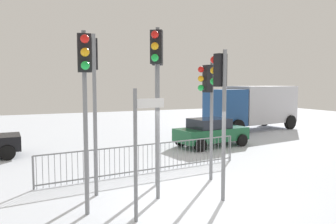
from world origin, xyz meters
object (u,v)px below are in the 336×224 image
object	(u,v)px
direction_sign_post	(138,148)
car_green_mid	(211,132)
traffic_light_rear_left	(157,75)
traffic_light_mid_right	(85,81)
traffic_light_foreground_right	(208,94)
traffic_light_foreground_left	(220,91)
delivery_truck	(253,105)
traffic_light_mid_left	(92,78)
traffic_light_rear_right	(157,75)

from	to	relation	value
direction_sign_post	car_green_mid	world-z (taller)	direction_sign_post
traffic_light_rear_left	traffic_light_mid_right	world-z (taller)	traffic_light_rear_left
traffic_light_foreground_right	traffic_light_mid_right	bearing A→B (deg)	111.11
car_green_mid	traffic_light_foreground_right	bearing A→B (deg)	-130.00
traffic_light_foreground_left	direction_sign_post	distance (m)	2.93
traffic_light_foreground_right	direction_sign_post	bearing A→B (deg)	126.97
traffic_light_foreground_right	traffic_light_foreground_left	bearing A→B (deg)	162.03
traffic_light_foreground_right	traffic_light_rear_left	world-z (taller)	traffic_light_rear_left
traffic_light_rear_left	car_green_mid	world-z (taller)	traffic_light_rear_left
traffic_light_foreground_left	delivery_truck	bearing A→B (deg)	34.67
traffic_light_rear_left	delivery_truck	size ratio (longest dim) A/B	0.66
traffic_light_mid_left	direction_sign_post	distance (m)	2.93
traffic_light_foreground_left	direction_sign_post	size ratio (longest dim) A/B	1.33
traffic_light_rear_left	traffic_light_foreground_left	world-z (taller)	traffic_light_rear_left
traffic_light_foreground_right	delivery_truck	bearing A→B (deg)	-42.72
traffic_light_rear_left	traffic_light_foreground_right	bearing A→B (deg)	19.64
traffic_light_mid_left	traffic_light_rear_left	world-z (taller)	traffic_light_rear_left
traffic_light_foreground_left	car_green_mid	distance (m)	8.24
traffic_light_foreground_right	car_green_mid	xyz separation A→B (m)	(3.27, 5.16, -2.15)
car_green_mid	delivery_truck	xyz separation A→B (m)	(5.95, 4.17, 0.97)
traffic_light_foreground_left	traffic_light_mid_right	distance (m)	3.65
delivery_truck	car_green_mid	bearing A→B (deg)	25.96
traffic_light_foreground_right	traffic_light_mid_left	xyz separation A→B (m)	(-3.80, 0.11, 0.50)
direction_sign_post	traffic_light_mid_left	bearing A→B (deg)	99.06
traffic_light_mid_right	direction_sign_post	distance (m)	2.02
traffic_light_rear_left	traffic_light_rear_right	bearing A→B (deg)	-81.39
traffic_light_rear_right	traffic_light_foreground_right	bearing A→B (deg)	-121.81
traffic_light_rear_right	car_green_mid	world-z (taller)	traffic_light_rear_right
traffic_light_mid_left	direction_sign_post	xyz separation A→B (m)	(0.59, -2.35, -1.65)
traffic_light_mid_right	traffic_light_foreground_left	bearing A→B (deg)	-177.53
traffic_light_mid_left	car_green_mid	xyz separation A→B (m)	(7.07, 5.05, -2.64)
traffic_light_mid_right	delivery_truck	size ratio (longest dim) A/B	0.62
traffic_light_foreground_right	traffic_light_mid_left	world-z (taller)	traffic_light_mid_left
traffic_light_rear_right	traffic_light_rear_left	world-z (taller)	traffic_light_rear_left
traffic_light_foreground_right	traffic_light_mid_left	distance (m)	3.83
traffic_light_rear_left	traffic_light_foreground_left	distance (m)	2.37
traffic_light_mid_left	traffic_light_foreground_left	xyz separation A→B (m)	(3.17, -1.84, -0.35)
delivery_truck	direction_sign_post	bearing A→B (deg)	33.92
direction_sign_post	traffic_light_mid_right	bearing A→B (deg)	138.85
traffic_light_rear_right	traffic_light_foreground_left	world-z (taller)	traffic_light_rear_right
traffic_light_mid_left	delivery_truck	bearing A→B (deg)	15.76
car_green_mid	delivery_truck	distance (m)	7.33
traffic_light_rear_right	delivery_truck	xyz separation A→B (m)	(11.49, 10.43, -1.76)
traffic_light_foreground_right	direction_sign_post	world-z (taller)	traffic_light_foreground_right
traffic_light_mid_right	car_green_mid	distance (m)	10.35
traffic_light_rear_left	delivery_truck	bearing A→B (deg)	70.72
traffic_light_mid_right	delivery_truck	xyz separation A→B (m)	(13.48, 10.81, -1.57)
traffic_light_rear_right	traffic_light_mid_right	size ratio (longest dim) A/B	1.06
direction_sign_post	delivery_truck	bearing A→B (deg)	37.92
traffic_light_mid_right	car_green_mid	bearing A→B (deg)	-132.14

